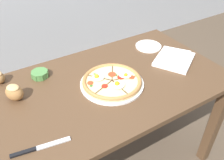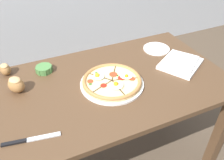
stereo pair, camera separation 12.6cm
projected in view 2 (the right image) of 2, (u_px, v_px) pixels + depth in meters
The scene contains 8 objects.
dining_table at pixel (92, 100), 1.33m from camera, with size 1.53×0.76×0.73m.
pizza at pixel (112, 82), 1.27m from camera, with size 0.34×0.34×0.06m.
ramekin_bowl at pixel (44, 69), 1.37m from camera, with size 0.10×0.10×0.04m.
napkin_folded at pixel (180, 63), 1.43m from camera, with size 0.31×0.30×0.04m.
bread_piece_near at pixel (16, 84), 1.21m from camera, with size 0.11×0.12×0.08m.
bread_piece_mid at pixel (5, 69), 1.34m from camera, with size 0.07×0.08×0.07m.
knife_main at pixel (31, 139), 0.98m from camera, with size 0.24×0.06×0.01m.
side_saucer at pixel (156, 49), 1.58m from camera, with size 0.17×0.17×0.01m.
Camera 2 is at (-0.30, -0.95, 1.53)m, focal length 38.00 mm.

